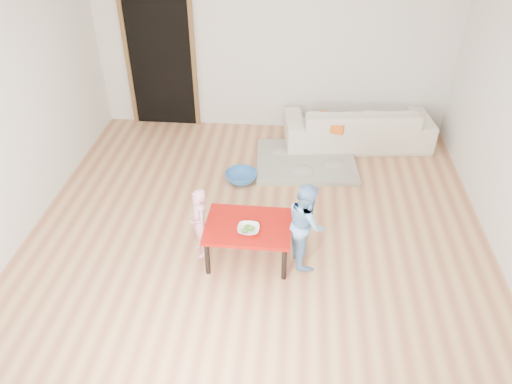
# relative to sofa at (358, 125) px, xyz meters

# --- Properties ---
(floor) EXTENTS (5.00, 5.00, 0.01)m
(floor) POSITION_rel_sofa_xyz_m (-1.22, -2.05, -0.29)
(floor) COLOR #A96948
(floor) RESTS_ON ground
(back_wall) EXTENTS (5.00, 0.02, 2.60)m
(back_wall) POSITION_rel_sofa_xyz_m (-1.22, 0.45, 1.01)
(back_wall) COLOR silver
(back_wall) RESTS_ON floor
(left_wall) EXTENTS (0.02, 5.00, 2.60)m
(left_wall) POSITION_rel_sofa_xyz_m (-3.72, -2.05, 1.01)
(left_wall) COLOR silver
(left_wall) RESTS_ON floor
(doorway) EXTENTS (1.02, 0.08, 2.11)m
(doorway) POSITION_rel_sofa_xyz_m (-2.82, 0.43, 0.73)
(doorway) COLOR brown
(doorway) RESTS_ON back_wall
(sofa) EXTENTS (2.09, 1.02, 0.59)m
(sofa) POSITION_rel_sofa_xyz_m (0.00, 0.00, 0.00)
(sofa) COLOR silver
(sofa) RESTS_ON floor
(cushion) EXTENTS (0.52, 0.49, 0.11)m
(cushion) POSITION_rel_sofa_xyz_m (-0.39, -0.25, 0.15)
(cushion) COLOR orange
(cushion) RESTS_ON sofa
(red_table) EXTENTS (0.86, 0.65, 0.43)m
(red_table) POSITION_rel_sofa_xyz_m (-1.28, -2.50, -0.08)
(red_table) COLOR #9B0E08
(red_table) RESTS_ON floor
(bowl) EXTENTS (0.21, 0.21, 0.05)m
(bowl) POSITION_rel_sofa_xyz_m (-1.27, -2.61, 0.16)
(bowl) COLOR white
(bowl) RESTS_ON red_table
(broccoli) EXTENTS (0.12, 0.12, 0.06)m
(broccoli) POSITION_rel_sofa_xyz_m (-1.27, -2.61, 0.16)
(broccoli) COLOR #2D5919
(broccoli) RESTS_ON red_table
(child_pink) EXTENTS (0.30, 0.34, 0.78)m
(child_pink) POSITION_rel_sofa_xyz_m (-1.78, -2.47, 0.10)
(child_pink) COLOR pink
(child_pink) RESTS_ON floor
(child_blue) EXTENTS (0.45, 0.52, 0.92)m
(child_blue) POSITION_rel_sofa_xyz_m (-0.71, -2.47, 0.16)
(child_blue) COLOR #60AEE0
(child_blue) RESTS_ON floor
(basin) EXTENTS (0.40, 0.40, 0.13)m
(basin) POSITION_rel_sofa_xyz_m (-1.51, -1.11, -0.23)
(basin) COLOR #2F6BB2
(basin) RESTS_ON floor
(blanket) EXTENTS (1.38, 1.18, 0.07)m
(blanket) POSITION_rel_sofa_xyz_m (-0.70, -0.61, -0.26)
(blanket) COLOR #A1A08E
(blanket) RESTS_ON floor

